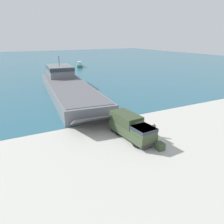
# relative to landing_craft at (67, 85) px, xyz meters

# --- Properties ---
(ground_plane) EXTENTS (240.00, 240.00, 0.00)m
(ground_plane) POSITION_rel_landing_craft_xyz_m (1.48, -26.62, -1.81)
(ground_plane) COLOR #B7B5AD
(water_surface) EXTENTS (240.00, 180.00, 0.01)m
(water_surface) POSITION_rel_landing_craft_xyz_m (1.48, 70.44, -1.80)
(water_surface) COLOR #285B70
(water_surface) RESTS_ON ground_plane
(landing_craft) EXTENTS (11.60, 38.63, 7.46)m
(landing_craft) POSITION_rel_landing_craft_xyz_m (0.00, 0.00, 0.00)
(landing_craft) COLOR slate
(landing_craft) RESTS_ON ground_plane
(military_truck) EXTENTS (2.84, 7.32, 2.87)m
(military_truck) POSITION_rel_landing_craft_xyz_m (0.40, -26.18, -0.32)
(military_truck) COLOR #3D4C33
(military_truck) RESTS_ON ground_plane
(soldier_on_ramp) EXTENTS (0.43, 0.50, 1.76)m
(soldier_on_ramp) POSITION_rel_landing_craft_xyz_m (3.19, -27.16, -0.79)
(soldier_on_ramp) COLOR #475638
(soldier_on_ramp) RESTS_ON ground_plane
(moored_boat_a) EXTENTS (4.20, 7.70, 2.27)m
(moored_boat_a) POSITION_rel_landing_craft_xyz_m (17.49, 41.10, -1.05)
(moored_boat_a) COLOR #2D7060
(moored_boat_a) RESTS_ON ground_plane
(moored_boat_b) EXTENTS (5.49, 6.97, 2.09)m
(moored_boat_b) POSITION_rel_landing_craft_xyz_m (5.76, 34.04, -1.11)
(moored_boat_b) COLOR #B22323
(moored_boat_b) RESTS_ON ground_plane
(cargo_crate) EXTENTS (0.85, 1.01, 0.82)m
(cargo_crate) POSITION_rel_landing_craft_xyz_m (1.67, -30.29, -1.39)
(cargo_crate) COLOR #3D4C33
(cargo_crate) RESTS_ON ground_plane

